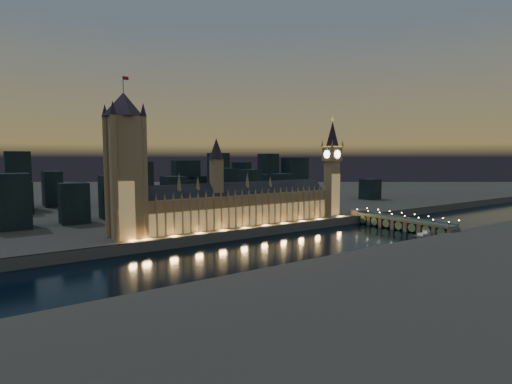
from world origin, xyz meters
TOP-DOWN VIEW (x-y plane):
  - ground_plane at (0.00, 0.00)m, footprint 2000.00×2000.00m
  - north_bank at (0.00, 520.00)m, footprint 2000.00×960.00m
  - embankment_wall at (0.00, 41.00)m, footprint 2000.00×2.50m
  - palace_of_westminster at (-12.69, 61.74)m, footprint 202.00×21.41m
  - victoria_tower at (-110.00, 61.92)m, footprint 31.68×31.68m
  - elizabeth_tower at (108.00, 61.92)m, footprint 18.00×18.00m
  - westminster_bridge at (131.93, -3.46)m, footprint 16.51×113.00m
  - river_boat at (131.39, -42.28)m, footprint 38.82×17.71m
  - city_backdrop at (37.27, 246.20)m, footprint 480.48×215.63m

SIDE VIEW (x-z plane):
  - ground_plane at x=0.00m, z-range 0.00..0.00m
  - river_boat at x=131.39m, z-range -0.69..3.81m
  - north_bank at x=0.00m, z-range 0.00..8.00m
  - embankment_wall at x=0.00m, z-range 0.00..8.00m
  - westminster_bridge at x=131.93m, z-range -1.95..13.95m
  - palace_of_westminster at x=-12.69m, z-range -12.63..65.37m
  - city_backdrop at x=37.27m, z-range -3.40..64.95m
  - elizabeth_tower at x=108.00m, z-range 14.02..119.83m
  - victoria_tower at x=-110.00m, z-range 7.55..129.18m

